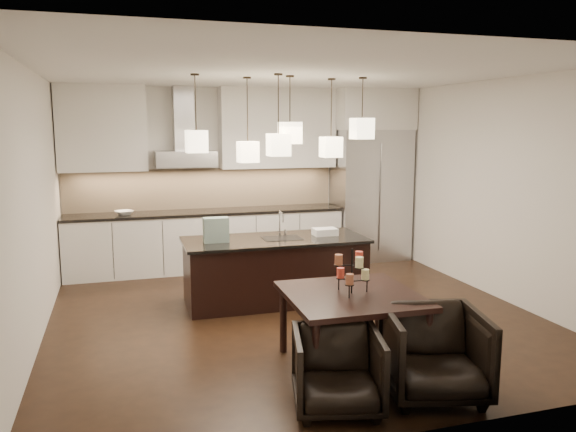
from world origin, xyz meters
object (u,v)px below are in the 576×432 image
object	(u,v)px
island_body	(275,271)
armchair_right	(434,353)
armchair_left	(337,371)
dining_table	(351,330)
refrigerator	(370,195)

from	to	relation	value
island_body	armchair_right	size ratio (longest dim) A/B	2.76
island_body	armchair_left	bearing A→B (deg)	-94.88
island_body	armchair_left	size ratio (longest dim) A/B	3.18
dining_table	armchair_left	bearing A→B (deg)	-119.16
refrigerator	dining_table	xyz separation A→B (m)	(-2.03, -3.94, -0.72)
dining_table	island_body	bearing A→B (deg)	95.10
dining_table	armchair_right	world-z (taller)	armchair_right
refrigerator	armchair_right	bearing A→B (deg)	-108.96
armchair_left	island_body	bearing A→B (deg)	98.42
armchair_left	refrigerator	bearing A→B (deg)	76.26
dining_table	armchair_right	size ratio (longest dim) A/B	1.46
refrigerator	armchair_right	world-z (taller)	refrigerator
island_body	armchair_right	xyz separation A→B (m)	(0.57, -2.83, -0.02)
refrigerator	armchair_right	distance (m)	4.97
island_body	dining_table	world-z (taller)	island_body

